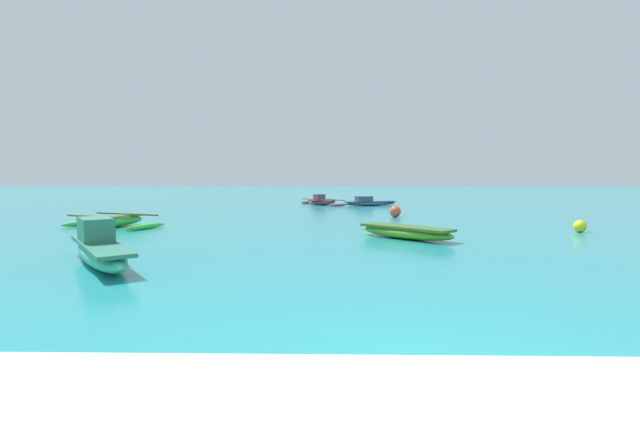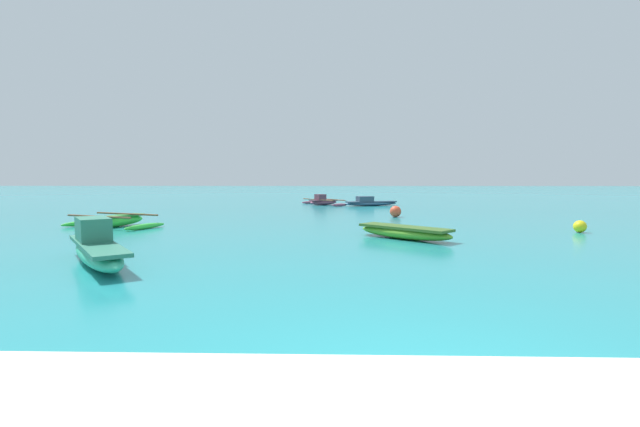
{
  "view_description": "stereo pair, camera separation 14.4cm",
  "coord_description": "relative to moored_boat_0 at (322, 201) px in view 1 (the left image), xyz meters",
  "views": [
    {
      "loc": [
        -1.01,
        -3.11,
        1.85
      ],
      "look_at": [
        -1.4,
        16.95,
        0.25
      ],
      "focal_mm": 24.0,
      "sensor_mm": 36.0,
      "label": 1
    },
    {
      "loc": [
        -0.87,
        -3.1,
        1.85
      ],
      "look_at": [
        -1.4,
        16.95,
        0.25
      ],
      "focal_mm": 24.0,
      "sensor_mm": 36.0,
      "label": 2
    }
  ],
  "objects": [
    {
      "name": "moored_boat_1",
      "position": [
        2.88,
        -17.71,
        -0.04
      ],
      "size": [
        2.94,
        2.91,
        0.4
      ],
      "rotation": [
        0.0,
        0.0,
        -0.78
      ],
      "color": "#589E29",
      "rests_on": "ground_plane"
    },
    {
      "name": "ground_plane",
      "position": [
        1.47,
        -27.91,
        -0.26
      ],
      "size": [
        240.0,
        240.0,
        0.0
      ],
      "color": "teal"
    },
    {
      "name": "moored_boat_0",
      "position": [
        0.0,
        0.0,
        0.0
      ],
      "size": [
        3.44,
        4.12,
        0.79
      ],
      "rotation": [
        0.0,
        0.0,
        0.61
      ],
      "color": "#994F6B",
      "rests_on": "ground_plane"
    },
    {
      "name": "mooring_buoy_0",
      "position": [
        3.76,
        -9.98,
        0.01
      ],
      "size": [
        0.56,
        0.56,
        0.56
      ],
      "color": "#E54C2D",
      "rests_on": "ground_plane"
    },
    {
      "name": "moored_boat_3",
      "position": [
        -4.54,
        -21.87,
        0.08
      ],
      "size": [
        3.01,
        3.63,
        0.99
      ],
      "rotation": [
        0.0,
        0.0,
        -0.92
      ],
      "color": "#37B98E",
      "rests_on": "ground_plane"
    },
    {
      "name": "mooring_buoy_2",
      "position": [
        9.28,
        -15.97,
        -0.05
      ],
      "size": [
        0.43,
        0.43,
        0.43
      ],
      "color": "yellow",
      "rests_on": "ground_plane"
    },
    {
      "name": "moored_boat_2",
      "position": [
        3.34,
        -0.83,
        -0.03
      ],
      "size": [
        4.0,
        2.14,
        0.67
      ],
      "rotation": [
        0.0,
        0.0,
        0.35
      ],
      "color": "#476D92",
      "rests_on": "ground_plane"
    },
    {
      "name": "moored_boat_4",
      "position": [
        -7.87,
        -14.72,
        -0.03
      ],
      "size": [
        3.92,
        3.09,
        0.5
      ],
      "rotation": [
        0.0,
        0.0,
        1.2
      ],
      "color": "green",
      "rests_on": "ground_plane"
    }
  ]
}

